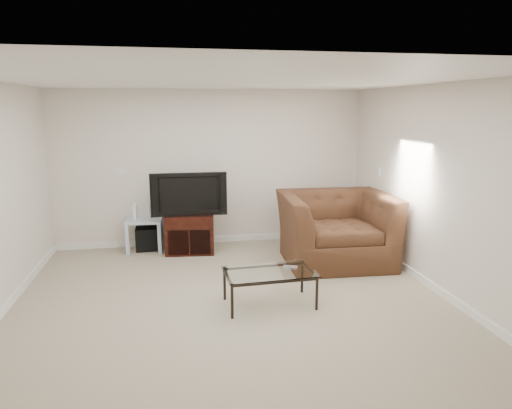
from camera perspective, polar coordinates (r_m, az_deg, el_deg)
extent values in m
plane|color=tan|center=(5.39, -2.99, -12.26)|extent=(5.00, 5.00, 0.00)
plane|color=white|center=(4.92, -3.31, 15.32)|extent=(5.00, 5.00, 0.00)
cube|color=silver|center=(7.46, -5.61, 4.53)|extent=(5.00, 0.02, 2.50)
cube|color=silver|center=(5.87, 21.87, 1.68)|extent=(0.02, 5.00, 2.50)
cube|color=white|center=(7.47, -16.39, 4.10)|extent=(0.12, 0.02, 0.12)
cube|color=white|center=(7.25, 15.10, 3.95)|extent=(0.02, 0.09, 0.13)
cube|color=white|center=(7.17, 15.71, -3.93)|extent=(0.02, 0.08, 0.12)
cube|color=black|center=(7.10, -8.31, -2.01)|extent=(0.48, 0.36, 0.06)
imported|color=black|center=(7.01, -8.41, 1.43)|extent=(1.06, 0.22, 0.66)
cube|color=black|center=(7.47, -13.40, -4.11)|extent=(0.36, 0.36, 0.36)
cube|color=white|center=(7.34, -14.85, -0.84)|extent=(0.07, 0.18, 0.24)
cube|color=silver|center=(7.32, -13.34, -0.92)|extent=(0.06, 0.15, 0.20)
imported|color=#513C20|center=(6.67, 9.99, -1.50)|extent=(1.59, 1.07, 1.35)
cube|color=#B2B2B7|center=(5.34, 4.30, -7.74)|extent=(0.17, 0.10, 0.02)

